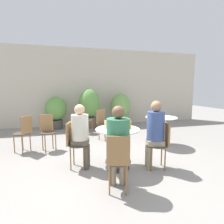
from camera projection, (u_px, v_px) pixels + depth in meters
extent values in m
plane|color=gray|center=(112.00, 173.00, 3.03)|extent=(20.00, 20.00, 0.00)
cube|color=beige|center=(85.00, 87.00, 6.89)|extent=(10.00, 0.06, 3.00)
cylinder|color=#2D2D33|center=(117.00, 167.00, 3.23)|extent=(0.44, 0.44, 0.01)
cylinder|color=#2D2D33|center=(118.00, 149.00, 3.18)|extent=(0.06, 0.06, 0.70)
cylinder|color=silver|center=(118.00, 129.00, 3.13)|extent=(0.79, 0.79, 0.02)
cylinder|color=#2D2D33|center=(160.00, 145.00, 4.51)|extent=(0.44, 0.44, 0.01)
cylinder|color=#2D2D33|center=(161.00, 131.00, 4.46)|extent=(0.06, 0.06, 0.70)
cylinder|color=silver|center=(161.00, 117.00, 4.41)|extent=(0.79, 0.79, 0.02)
cylinder|color=#42382D|center=(78.00, 145.00, 3.19)|extent=(0.36, 0.36, 0.02)
cylinder|color=olive|center=(74.00, 154.00, 3.34)|extent=(0.02, 0.02, 0.43)
cylinder|color=olive|center=(71.00, 159.00, 3.10)|extent=(0.02, 0.02, 0.43)
cylinder|color=olive|center=(86.00, 154.00, 3.33)|extent=(0.02, 0.02, 0.43)
cylinder|color=olive|center=(84.00, 159.00, 3.10)|extent=(0.02, 0.02, 0.43)
cube|color=olive|center=(69.00, 133.00, 3.16)|extent=(0.11, 0.30, 0.40)
cylinder|color=#42382D|center=(118.00, 161.00, 2.46)|extent=(0.36, 0.36, 0.02)
cylinder|color=olive|center=(109.00, 180.00, 2.38)|extent=(0.02, 0.02, 0.43)
cylinder|color=olive|center=(127.00, 181.00, 2.37)|extent=(0.02, 0.02, 0.43)
cylinder|color=olive|center=(110.00, 172.00, 2.61)|extent=(0.02, 0.02, 0.43)
cylinder|color=olive|center=(126.00, 172.00, 2.60)|extent=(0.02, 0.02, 0.43)
cube|color=olive|center=(118.00, 151.00, 2.27)|extent=(0.30, 0.11, 0.40)
cylinder|color=#42382D|center=(157.00, 145.00, 3.16)|extent=(0.36, 0.36, 0.02)
cylinder|color=olive|center=(165.00, 160.00, 3.07)|extent=(0.02, 0.02, 0.43)
cylinder|color=olive|center=(162.00, 155.00, 3.30)|extent=(0.02, 0.02, 0.43)
cylinder|color=olive|center=(152.00, 160.00, 3.07)|extent=(0.02, 0.02, 0.43)
cylinder|color=olive|center=(149.00, 155.00, 3.31)|extent=(0.02, 0.02, 0.43)
cube|color=olive|center=(167.00, 134.00, 3.12)|extent=(0.11, 0.30, 0.40)
cylinder|color=#42382D|center=(49.00, 133.00, 4.05)|extent=(0.36, 0.36, 0.02)
cylinder|color=olive|center=(53.00, 140.00, 4.25)|extent=(0.02, 0.02, 0.43)
cylinder|color=olive|center=(43.00, 142.00, 4.11)|extent=(0.02, 0.02, 0.43)
cylinder|color=olive|center=(56.00, 142.00, 4.05)|extent=(0.02, 0.02, 0.43)
cylinder|color=olive|center=(45.00, 144.00, 3.92)|extent=(0.02, 0.02, 0.43)
cube|color=olive|center=(46.00, 123.00, 4.16)|extent=(0.30, 0.13, 0.40)
cylinder|color=#42382D|center=(105.00, 125.00, 4.95)|extent=(0.36, 0.36, 0.02)
cylinder|color=olive|center=(105.00, 131.00, 5.14)|extent=(0.02, 0.02, 0.43)
cylinder|color=olive|center=(99.00, 132.00, 4.97)|extent=(0.02, 0.02, 0.43)
cylinder|color=olive|center=(111.00, 132.00, 4.99)|extent=(0.02, 0.02, 0.43)
cylinder|color=olive|center=(105.00, 134.00, 4.81)|extent=(0.02, 0.02, 0.43)
cube|color=olive|center=(101.00, 117.00, 5.02)|extent=(0.27, 0.20, 0.40)
cylinder|color=#42382D|center=(22.00, 133.00, 3.99)|extent=(0.36, 0.36, 0.02)
cylinder|color=olive|center=(22.00, 145.00, 3.87)|extent=(0.02, 0.02, 0.43)
cylinder|color=olive|center=(30.00, 142.00, 4.09)|extent=(0.02, 0.02, 0.43)
cylinder|color=olive|center=(14.00, 144.00, 3.95)|extent=(0.02, 0.02, 0.43)
cylinder|color=olive|center=(22.00, 141.00, 4.17)|extent=(0.02, 0.02, 0.43)
cube|color=olive|center=(27.00, 125.00, 3.91)|extent=(0.19, 0.27, 0.40)
cylinder|color=#42382D|center=(87.00, 120.00, 5.65)|extent=(0.36, 0.36, 0.02)
cylinder|color=olive|center=(86.00, 126.00, 5.83)|extent=(0.02, 0.02, 0.43)
cylinder|color=olive|center=(82.00, 127.00, 5.62)|extent=(0.02, 0.02, 0.43)
cylinder|color=olive|center=(92.00, 127.00, 5.74)|extent=(0.02, 0.02, 0.43)
cylinder|color=olive|center=(88.00, 128.00, 5.52)|extent=(0.02, 0.02, 0.43)
cube|color=olive|center=(83.00, 113.00, 5.68)|extent=(0.21, 0.26, 0.40)
cylinder|color=brown|center=(86.00, 158.00, 3.14)|extent=(0.09, 0.09, 0.43)
cylinder|color=brown|center=(88.00, 155.00, 3.28)|extent=(0.09, 0.09, 0.43)
cube|color=brown|center=(80.00, 142.00, 3.18)|extent=(0.35, 0.33, 0.09)
cylinder|color=beige|center=(80.00, 127.00, 3.14)|extent=(0.31, 0.31, 0.45)
sphere|color=#DBAD89|center=(80.00, 110.00, 3.10)|extent=(0.18, 0.18, 0.18)
cylinder|color=gray|center=(123.00, 171.00, 2.65)|extent=(0.10, 0.10, 0.43)
cylinder|color=gray|center=(113.00, 171.00, 2.65)|extent=(0.10, 0.10, 0.43)
cube|color=gray|center=(118.00, 156.00, 2.49)|extent=(0.35, 0.37, 0.10)
cylinder|color=#337551|center=(118.00, 136.00, 2.45)|extent=(0.33, 0.33, 0.50)
sphere|color=brown|center=(118.00, 112.00, 2.41)|extent=(0.18, 0.18, 0.18)
cylinder|color=gray|center=(148.00, 156.00, 3.26)|extent=(0.09, 0.09, 0.43)
cylinder|color=gray|center=(149.00, 158.00, 3.12)|extent=(0.09, 0.09, 0.43)
cube|color=gray|center=(155.00, 142.00, 3.15)|extent=(0.35, 0.33, 0.09)
cylinder|color=#384C84|center=(156.00, 126.00, 3.11)|extent=(0.31, 0.31, 0.51)
sphere|color=#9E7051|center=(156.00, 106.00, 3.06)|extent=(0.19, 0.19, 0.19)
cylinder|color=#DBC65B|center=(123.00, 126.00, 2.93)|extent=(0.06, 0.06, 0.18)
cylinder|color=#B28433|center=(130.00, 125.00, 3.10)|extent=(0.07, 0.07, 0.16)
cylinder|color=silver|center=(115.00, 122.00, 3.33)|extent=(0.07, 0.07, 0.17)
cylinder|color=beige|center=(106.00, 124.00, 3.14)|extent=(0.06, 0.06, 0.15)
cylinder|color=#47423D|center=(57.00, 124.00, 6.33)|extent=(0.42, 0.42, 0.33)
ellipsoid|color=#609947|center=(56.00, 108.00, 6.25)|extent=(0.74, 0.74, 0.84)
cylinder|color=brown|center=(90.00, 123.00, 6.47)|extent=(0.47, 0.47, 0.40)
ellipsoid|color=#609947|center=(90.00, 103.00, 6.38)|extent=(0.75, 0.75, 1.05)
cylinder|color=#47423D|center=(120.00, 122.00, 6.83)|extent=(0.42, 0.42, 0.31)
ellipsoid|color=#709E51|center=(121.00, 106.00, 6.75)|extent=(0.76, 0.76, 0.95)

